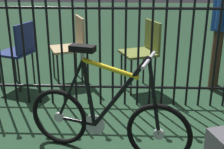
% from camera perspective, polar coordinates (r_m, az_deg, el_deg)
% --- Properties ---
extents(ground_plane, '(20.00, 20.00, 0.00)m').
position_cam_1_polar(ground_plane, '(2.88, 0.44, -11.87)').
color(ground_plane, '#1E3C26').
extents(iron_fence, '(3.74, 0.07, 1.30)m').
position_cam_1_polar(iron_fence, '(3.30, -0.20, 4.74)').
color(iron_fence, black).
rests_on(iron_fence, ground).
extents(bicycle, '(1.35, 0.51, 0.93)m').
position_cam_1_polar(bicycle, '(2.54, -1.12, -8.09)').
color(bicycle, black).
rests_on(bicycle, ground).
extents(chair_olive, '(0.51, 0.51, 0.86)m').
position_cam_1_polar(chair_olive, '(3.81, 5.98, 4.91)').
color(chair_olive, black).
rests_on(chair_olive, ground).
extents(chair_navy, '(0.48, 0.48, 0.84)m').
position_cam_1_polar(chair_navy, '(4.02, -16.85, 4.63)').
color(chair_navy, black).
rests_on(chair_navy, ground).
extents(chair_tan, '(0.52, 0.52, 0.86)m').
position_cam_1_polar(chair_tan, '(4.12, -7.36, 5.85)').
color(chair_tan, black).
rests_on(chair_tan, ground).
extents(person_visitor, '(0.28, 0.45, 1.52)m').
position_cam_1_polar(person_visitor, '(3.97, 19.56, 9.83)').
color(person_visitor, '#4C3823').
rests_on(person_visitor, ground).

